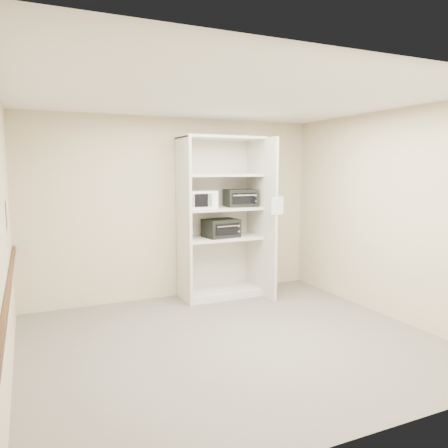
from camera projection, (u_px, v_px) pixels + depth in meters
name	position (u px, v px, depth m)	size (l,w,h in m)	color
floor	(232.00, 341.00, 4.95)	(4.50, 4.00, 0.01)	#6A645A
ceiling	(233.00, 97.00, 4.61)	(4.50, 4.00, 0.01)	white
wall_back	(176.00, 208.00, 6.59)	(4.50, 0.02, 2.70)	beige
wall_front	(358.00, 257.00, 2.97)	(4.50, 0.02, 2.70)	beige
wall_left	(3.00, 236.00, 3.86)	(0.02, 4.00, 2.70)	beige
wall_right	(388.00, 215.00, 5.70)	(0.02, 4.00, 2.70)	beige
shelving_unit	(224.00, 223.00, 6.62)	(1.24, 0.92, 2.42)	beige
microwave	(200.00, 200.00, 6.38)	(0.43, 0.33, 0.26)	white
toaster_oven_upper	(240.00, 198.00, 6.67)	(0.46, 0.34, 0.26)	black
toaster_oven_lower	(221.00, 228.00, 6.58)	(0.49, 0.37, 0.27)	black
paper_sign	(277.00, 206.00, 6.24)	(0.20, 0.01, 0.25)	white
chair_rail	(9.00, 286.00, 3.93)	(0.04, 3.98, 0.08)	#341A0E
wall_poster	(7.00, 215.00, 4.62)	(0.01, 0.21, 0.30)	white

